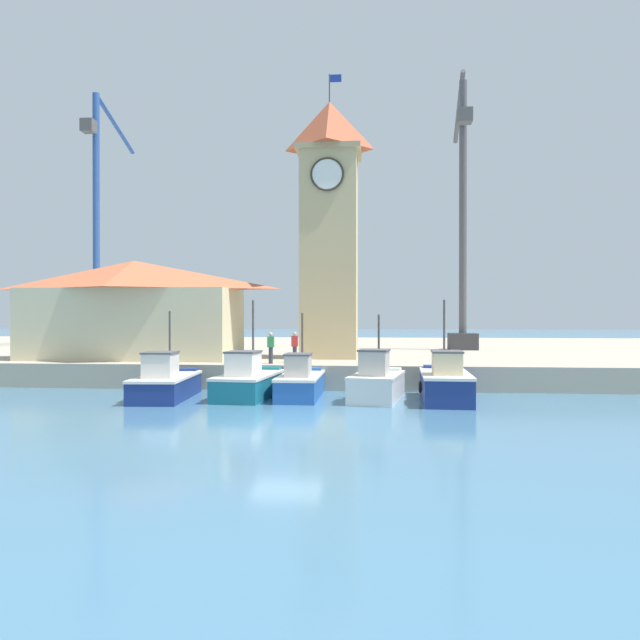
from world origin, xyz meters
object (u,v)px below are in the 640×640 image
(dock_worker_along_quay, at_px, (271,347))
(fishing_boat_far_left, at_px, (165,383))
(dock_worker_near_tower, at_px, (295,347))
(warehouse_left, at_px, (134,308))
(fishing_boat_left_outer, at_px, (249,382))
(port_crane_near, at_px, (463,244))
(clock_tower, at_px, (329,223))
(port_crane_far, at_px, (97,245))
(fishing_boat_left_inner, at_px, (300,382))
(fishing_boat_center, at_px, (445,383))
(fishing_boat_mid_left, at_px, (377,383))

(dock_worker_along_quay, bearing_deg, fishing_boat_far_left, -131.07)
(fishing_boat_far_left, xyz_separation_m, dock_worker_near_tower, (5.13, 5.44, 1.39))
(warehouse_left, bearing_deg, fishing_boat_left_outer, -40.56)
(fishing_boat_far_left, distance_m, port_crane_near, 25.99)
(clock_tower, relative_size, port_crane_far, 0.81)
(port_crane_far, distance_m, dock_worker_along_quay, 25.52)
(fishing_boat_far_left, bearing_deg, warehouse_left, 120.46)
(port_crane_far, bearing_deg, port_crane_near, -5.58)
(fishing_boat_left_inner, height_order, dock_worker_near_tower, fishing_boat_left_inner)
(fishing_boat_far_left, distance_m, dock_worker_along_quay, 6.24)
(warehouse_left, height_order, port_crane_far, port_crane_far)
(fishing_boat_far_left, distance_m, warehouse_left, 9.65)
(fishing_boat_left_inner, relative_size, fishing_boat_center, 0.96)
(clock_tower, xyz_separation_m, port_crane_far, (-19.97, 12.52, 0.29))
(port_crane_near, bearing_deg, clock_tower, -132.90)
(dock_worker_along_quay, bearing_deg, warehouse_left, 159.60)
(fishing_boat_left_outer, height_order, clock_tower, clock_tower)
(fishing_boat_center, bearing_deg, dock_worker_along_quay, 153.16)
(port_crane_far, bearing_deg, fishing_boat_far_left, -58.67)
(dock_worker_near_tower, bearing_deg, warehouse_left, 166.48)
(fishing_boat_center, xyz_separation_m, dock_worker_along_quay, (-8.43, 4.27, 1.31))
(clock_tower, bearing_deg, fishing_boat_mid_left, -72.92)
(fishing_boat_left_inner, relative_size, port_crane_far, 0.25)
(fishing_boat_left_inner, distance_m, port_crane_near, 22.13)
(dock_worker_near_tower, bearing_deg, port_crane_far, 138.33)
(clock_tower, bearing_deg, port_crane_near, 47.10)
(fishing_boat_left_inner, bearing_deg, fishing_boat_left_outer, -176.14)
(dock_worker_near_tower, xyz_separation_m, dock_worker_along_quay, (-1.13, -0.85, 0.00))
(fishing_boat_left_outer, distance_m, fishing_boat_left_inner, 2.36)
(port_crane_far, bearing_deg, fishing_boat_left_inner, -47.34)
(fishing_boat_left_inner, distance_m, port_crane_far, 29.78)
(clock_tower, bearing_deg, port_crane_far, 147.92)
(fishing_boat_mid_left, relative_size, warehouse_left, 0.37)
(fishing_boat_left_inner, height_order, fishing_boat_center, fishing_boat_center)
(clock_tower, relative_size, warehouse_left, 1.36)
(warehouse_left, xyz_separation_m, dock_worker_near_tower, (9.70, -2.33, -2.05))
(fishing_boat_far_left, relative_size, fishing_boat_left_outer, 1.00)
(port_crane_far, height_order, dock_worker_near_tower, port_crane_far)
(fishing_boat_left_outer, bearing_deg, fishing_boat_center, -2.80)
(clock_tower, distance_m, dock_worker_near_tower, 8.22)
(fishing_boat_left_inner, relative_size, fishing_boat_mid_left, 1.14)
(fishing_boat_mid_left, bearing_deg, fishing_boat_center, 0.14)
(fishing_boat_left_outer, bearing_deg, dock_worker_near_tower, 72.27)
(warehouse_left, xyz_separation_m, dock_worker_along_quay, (8.57, -3.19, -2.05))
(fishing_boat_mid_left, xyz_separation_m, clock_tower, (-2.77, 9.01, 8.40))
(clock_tower, height_order, port_crane_near, port_crane_near)
(warehouse_left, bearing_deg, port_crane_far, 121.81)
(port_crane_near, bearing_deg, warehouse_left, -150.97)
(fishing_boat_left_inner, xyz_separation_m, fishing_boat_mid_left, (3.45, -0.60, 0.07))
(fishing_boat_left_inner, distance_m, warehouse_left, 13.06)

